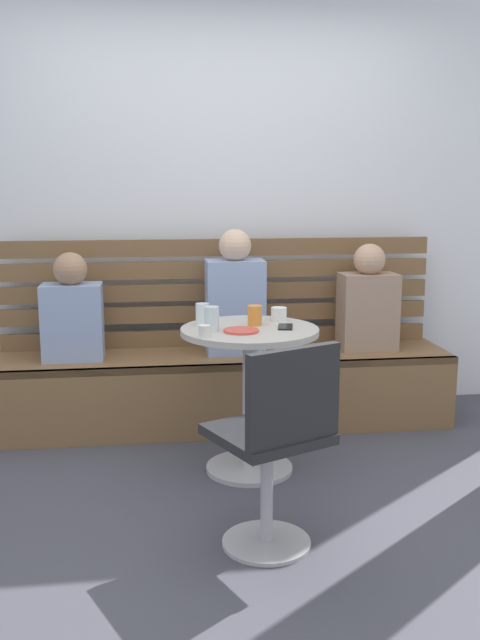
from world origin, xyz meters
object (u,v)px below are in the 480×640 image
object	(u,v)px
person_child_middle	(72,313)
phone_on_table	(285,327)
cup_tumbler_orange	(255,315)
cup_water_clear	(202,314)
person_adult	(235,298)
white_chair	(277,440)
booth_bench	(224,390)
cup_espresso_small	(205,331)
cup_ceramic_white	(279,314)
plate_small	(240,331)
person_child_left	(368,303)
cup_glass_tall	(212,319)
cafe_table	(250,372)

from	to	relation	value
person_child_middle	phone_on_table	world-z (taller)	person_child_middle
cup_tumbler_orange	cup_water_clear	distance (m)	0.26
person_adult	white_chair	bearing A→B (deg)	-91.22
booth_bench	phone_on_table	xyz separation A→B (m)	(0.23, -0.71, 0.52)
person_adult	cup_espresso_small	xyz separation A→B (m)	(-0.26, -0.90, -0.00)
white_chair	person_adult	size ratio (longest dim) A/B	1.15
white_chair	phone_on_table	bearing A→B (deg)	76.65
cup_ceramic_white	white_chair	bearing A→B (deg)	-101.04
booth_bench	phone_on_table	world-z (taller)	phone_on_table
plate_small	phone_on_table	size ratio (longest dim) A/B	1.21
person_child_middle	plate_small	xyz separation A→B (m)	(0.86, -0.78, 0.04)
cup_ceramic_white	phone_on_table	world-z (taller)	cup_ceramic_white
cup_tumbler_orange	cup_ceramic_white	bearing A→B (deg)	34.76
cup_espresso_small	cup_tumbler_orange	xyz separation A→B (m)	(0.27, 0.24, 0.02)
cup_water_clear	booth_bench	bearing A→B (deg)	74.05
person_child_left	cup_tumbler_orange	world-z (taller)	person_child_left
cup_glass_tall	white_chair	bearing A→B (deg)	-76.77
booth_bench	cup_water_clear	size ratio (longest dim) A/B	24.55
cup_water_clear	phone_on_table	xyz separation A→B (m)	(0.40, -0.12, -0.05)
person_child_middle	cup_water_clear	world-z (taller)	person_child_middle
cafe_table	cup_ceramic_white	distance (m)	0.35
booth_bench	cup_ceramic_white	bearing A→B (deg)	-66.80
phone_on_table	cup_glass_tall	bearing A→B (deg)	18.54
person_adult	phone_on_table	distance (m)	0.76
cup_espresso_small	cup_ceramic_white	xyz separation A→B (m)	(0.41, 0.34, 0.01)
cafe_table	cup_espresso_small	world-z (taller)	cup_espresso_small
person_child_middle	cup_water_clear	distance (m)	0.92
cup_ceramic_white	phone_on_table	size ratio (longest dim) A/B	0.57
cup_water_clear	white_chair	bearing A→B (deg)	-77.00
cup_tumbler_orange	plate_small	bearing A→B (deg)	-121.98
cup_ceramic_white	plate_small	bearing A→B (deg)	-133.40
cafe_table	white_chair	world-z (taller)	white_chair
cup_espresso_small	cup_tumbler_orange	size ratio (longest dim) A/B	0.56
cup_espresso_small	cup_ceramic_white	size ratio (longest dim) A/B	0.70
person_adult	plate_small	bearing A→B (deg)	-95.48
person_child_left	phone_on_table	distance (m)	1.00
plate_small	cup_water_clear	bearing A→B (deg)	131.21
cup_ceramic_white	person_child_middle	bearing A→B (deg)	153.91
cafe_table	person_child_middle	world-z (taller)	person_child_middle
plate_small	cup_glass_tall	bearing A→B (deg)	166.41
booth_bench	cup_espresso_small	distance (m)	1.04
person_child_left	plate_small	xyz separation A→B (m)	(-0.89, -0.82, 0.02)
cafe_table	person_child_middle	xyz separation A→B (m)	(-0.92, 0.70, 0.19)
person_child_middle	cup_glass_tall	size ratio (longest dim) A/B	5.14
person_child_left	cup_water_clear	world-z (taller)	person_child_left
cafe_table	white_chair	size ratio (longest dim) A/B	0.87
cup_tumbler_orange	cup_water_clear	world-z (taller)	cup_water_clear
booth_bench	person_child_left	size ratio (longest dim) A/B	4.20
cup_tumbler_orange	plate_small	size ratio (longest dim) A/B	0.59
booth_bench	cafe_table	xyz separation A→B (m)	(0.05, -0.70, 0.30)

